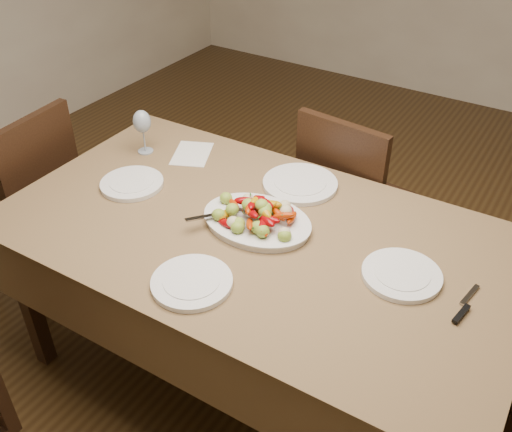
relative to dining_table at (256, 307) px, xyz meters
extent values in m
plane|color=#3A2611|center=(-0.08, 0.24, -0.38)|extent=(6.00, 6.00, 0.00)
cube|color=brown|center=(0.00, 0.00, 0.00)|extent=(1.86, 1.07, 0.76)
ellipsoid|color=white|center=(-0.01, 0.03, 0.39)|extent=(0.40, 0.30, 0.02)
cylinder|color=white|center=(-0.57, -0.01, 0.39)|extent=(0.25, 0.25, 0.02)
cylinder|color=white|center=(0.52, 0.04, 0.39)|extent=(0.25, 0.25, 0.02)
cylinder|color=white|center=(-0.01, 0.34, 0.39)|extent=(0.29, 0.29, 0.02)
cylinder|color=white|center=(-0.02, -0.35, 0.39)|extent=(0.26, 0.26, 0.02)
cube|color=silver|center=(-0.52, 0.31, 0.38)|extent=(0.22, 0.25, 0.00)
camera|label=1|loc=(0.85, -1.35, 1.60)|focal=40.00mm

